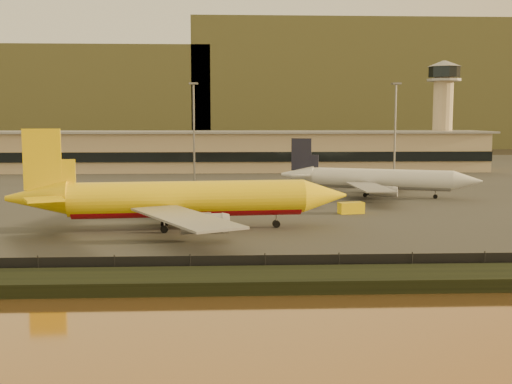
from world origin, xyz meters
TOP-DOWN VIEW (x-y plane):
  - ground at (0.00, 0.00)m, footprint 900.00×900.00m
  - embankment at (0.00, -17.00)m, footprint 320.00×7.00m
  - tarmac at (0.00, 95.00)m, footprint 320.00×220.00m
  - perimeter_fence at (0.00, -13.00)m, footprint 300.00×0.05m
  - terminal_building at (-14.52, 125.55)m, footprint 202.00×25.00m
  - control_tower at (70.00, 131.00)m, footprint 11.20×11.20m
  - apron_light_masts at (15.00, 75.00)m, footprint 152.20×12.20m
  - distant_hills at (-20.74, 340.00)m, footprint 470.00×160.00m
  - dhl_cargo_jet at (-8.73, 15.69)m, footprint 51.11×49.84m
  - white_narrowbody_jet at (30.37, 55.09)m, footprint 41.34×39.11m
  - gse_vehicle_yellow at (19.91, 30.85)m, footprint 4.75×2.89m
  - gse_vehicle_white at (-19.96, 39.99)m, footprint 3.77×2.51m

SIDE VIEW (x-z plane):
  - ground at x=0.00m, z-range 0.00..0.00m
  - tarmac at x=0.00m, z-range 0.00..0.20m
  - embankment at x=0.00m, z-range 0.00..1.40m
  - gse_vehicle_white at x=-19.96m, z-range 0.20..1.76m
  - gse_vehicle_yellow at x=19.91m, z-range 0.20..2.19m
  - perimeter_fence at x=0.00m, z-range 0.20..2.40m
  - white_narrowbody_jet at x=30.37m, z-range -2.28..10.03m
  - dhl_cargo_jet at x=-8.73m, z-range -2.87..12.38m
  - terminal_building at x=-14.52m, z-range -0.05..12.55m
  - apron_light_masts at x=15.00m, z-range 3.00..28.40m
  - control_tower at x=70.00m, z-range 3.91..39.41m
  - distant_hills at x=-20.74m, z-range -3.61..66.39m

